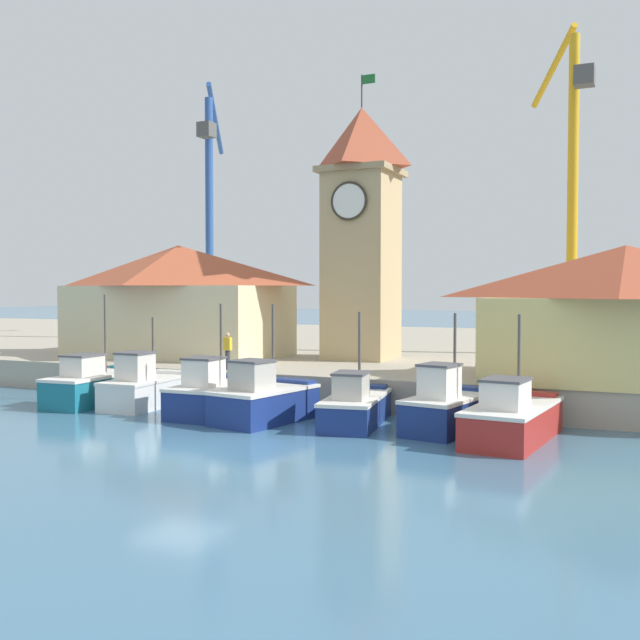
{
  "coord_description": "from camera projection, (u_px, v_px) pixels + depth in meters",
  "views": [
    {
      "loc": [
        12.78,
        -18.25,
        4.8
      ],
      "look_at": [
        -0.41,
        10.87,
        3.5
      ],
      "focal_mm": 42.0,
      "sensor_mm": 36.0,
      "label": 1
    }
  ],
  "objects": [
    {
      "name": "warehouse_left",
      "position": [
        179.0,
        299.0,
        39.41
      ],
      "size": [
        11.28,
        6.52,
        5.81
      ],
      "color": "beige",
      "rests_on": "quay_wharf"
    },
    {
      "name": "port_crane_near",
      "position": [
        571.0,
        233.0,
        40.13
      ],
      "size": [
        4.1,
        6.73,
        17.68
      ],
      "color": "#976E11",
      "rests_on": "quay_wharf"
    },
    {
      "name": "fishing_boat_far_left",
      "position": [
        96.0,
        385.0,
        31.41
      ],
      "size": [
        2.2,
        5.21,
        4.59
      ],
      "color": "#196B7F",
      "rests_on": "ground"
    },
    {
      "name": "fishing_boat_mid_right",
      "position": [
        447.0,
        408.0,
        25.26
      ],
      "size": [
        2.53,
        4.35,
        4.0
      ],
      "color": "navy",
      "rests_on": "ground"
    },
    {
      "name": "clock_tower",
      "position": [
        361.0,
        226.0,
        37.37
      ],
      "size": [
        3.69,
        3.69,
        14.14
      ],
      "color": "tan",
      "rests_on": "quay_wharf"
    },
    {
      "name": "fishing_boat_left_outer",
      "position": [
        145.0,
        388.0,
        30.58
      ],
      "size": [
        2.15,
        4.42,
        3.66
      ],
      "color": "silver",
      "rests_on": "ground"
    },
    {
      "name": "dock_worker_near_tower",
      "position": [
        228.0,
        350.0,
        32.46
      ],
      "size": [
        0.34,
        0.22,
        1.62
      ],
      "color": "#33333D",
      "rests_on": "quay_wharf"
    },
    {
      "name": "fishing_boat_left_inner",
      "position": [
        213.0,
        395.0,
        28.57
      ],
      "size": [
        2.18,
        4.42,
        4.25
      ],
      "color": "navy",
      "rests_on": "ground"
    },
    {
      "name": "warehouse_right",
      "position": [
        625.0,
        312.0,
        28.25
      ],
      "size": [
        10.17,
        7.37,
        5.16
      ],
      "color": "#E5D17A",
      "rests_on": "quay_wharf"
    },
    {
      "name": "port_crane_far",
      "position": [
        210.0,
        244.0,
        52.83
      ],
      "size": [
        4.68,
        8.95,
        18.0
      ],
      "color": "navy",
      "rests_on": "quay_wharf"
    },
    {
      "name": "fishing_boat_right_inner",
      "position": [
        512.0,
        418.0,
        23.65
      ],
      "size": [
        2.53,
        5.36,
        4.01
      ],
      "color": "#AD2823",
      "rests_on": "ground"
    },
    {
      "name": "fishing_boat_center",
      "position": [
        355.0,
        406.0,
        26.48
      ],
      "size": [
        2.55,
        4.98,
        3.99
      ],
      "color": "navy",
      "rests_on": "ground"
    },
    {
      "name": "quay_wharf",
      "position": [
        441.0,
        354.0,
        48.32
      ],
      "size": [
        120.0,
        40.0,
        1.32
      ],
      "primitive_type": "cube",
      "color": "#A89E89",
      "rests_on": "ground"
    },
    {
      "name": "ground_plane",
      "position": [
        181.0,
        452.0,
        22.07
      ],
      "size": [
        300.0,
        300.0,
        0.0
      ],
      "primitive_type": "plane",
      "color": "teal"
    },
    {
      "name": "fishing_boat_mid_left",
      "position": [
        264.0,
        400.0,
        27.05
      ],
      "size": [
        2.81,
        4.4,
        4.27
      ],
      "color": "navy",
      "rests_on": "ground"
    }
  ]
}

